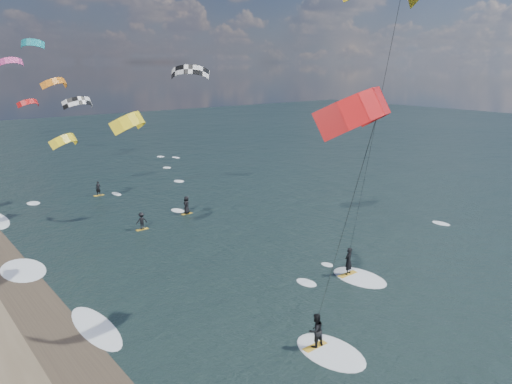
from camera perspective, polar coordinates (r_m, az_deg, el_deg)
kitesurfer_near_a at (r=27.11m, az=15.42°, el=15.75°), size 8.03×8.48×19.18m
kitesurfer_near_b at (r=19.24m, az=11.56°, el=-0.76°), size 7.29×8.94×14.17m
far_kitesurfers at (r=48.79m, az=-11.88°, el=-1.81°), size 6.65×14.43×1.78m
bg_kite_field at (r=65.49m, az=-22.43°, el=11.22°), size 12.76×72.21×10.14m
shoreline_surf at (r=29.81m, az=-19.09°, el=-15.07°), size 2.40×79.40×0.11m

